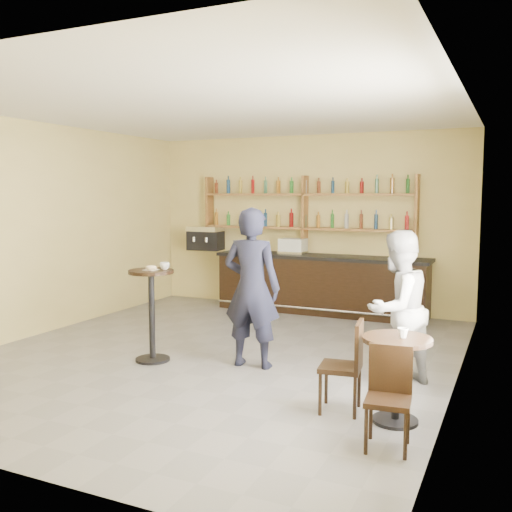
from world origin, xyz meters
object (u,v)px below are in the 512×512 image
at_px(chair_west, 340,366).
at_px(chair_south, 388,400).
at_px(pastry_case, 293,246).
at_px(pedestal_table, 152,316).
at_px(patron_second, 397,309).
at_px(espresso_machine, 206,238).
at_px(bar_counter, 321,284).
at_px(man_main, 252,288).
at_px(cafe_table, 396,380).

distance_m(chair_west, chair_south, 0.88).
xyz_separation_m(pastry_case, pedestal_table, (-0.48, -3.74, -0.59)).
bearing_deg(patron_second, pedestal_table, -54.83).
height_order(espresso_machine, pedestal_table, espresso_machine).
distance_m(pastry_case, pedestal_table, 3.82).
relative_size(bar_counter, pedestal_table, 3.28).
distance_m(man_main, chair_south, 2.65).
xyz_separation_m(espresso_machine, patron_second, (4.36, -3.39, -0.40)).
relative_size(bar_counter, cafe_table, 4.74).
bearing_deg(bar_counter, pedestal_table, -105.13).
relative_size(espresso_machine, patron_second, 0.37).
relative_size(man_main, patron_second, 1.13).
bearing_deg(cafe_table, chair_south, -85.24).
height_order(pedestal_table, cafe_table, pedestal_table).
xyz_separation_m(pastry_case, cafe_table, (2.74, -4.44, -0.77)).
relative_size(pastry_case, patron_second, 0.27).
xyz_separation_m(pedestal_table, patron_second, (3.01, 0.35, 0.28)).
bearing_deg(patron_second, espresso_machine, -99.28).
xyz_separation_m(espresso_machine, chair_west, (4.02, -4.39, -0.82)).
xyz_separation_m(bar_counter, patron_second, (2.00, -3.39, 0.35)).
bearing_deg(man_main, pedestal_table, 9.57).
distance_m(bar_counter, espresso_machine, 2.48).
xyz_separation_m(chair_south, patron_second, (-0.26, 1.65, 0.44)).
xyz_separation_m(bar_counter, man_main, (0.24, -3.42, 0.46)).
height_order(chair_south, patron_second, patron_second).
xyz_separation_m(pastry_case, man_main, (0.78, -3.42, -0.20)).
distance_m(pastry_case, cafe_table, 5.28).
bearing_deg(pastry_case, bar_counter, -3.06).
bearing_deg(pedestal_table, pastry_case, 82.76).
distance_m(bar_counter, pedestal_table, 3.88).
height_order(bar_counter, man_main, man_main).
bearing_deg(espresso_machine, bar_counter, -5.32).
relative_size(pedestal_table, cafe_table, 1.45).
height_order(pastry_case, chair_south, pastry_case).
xyz_separation_m(cafe_table, chair_west, (-0.55, 0.05, 0.05)).
xyz_separation_m(pedestal_table, chair_south, (3.27, -1.30, -0.16)).
height_order(bar_counter, pastry_case, pastry_case).
bearing_deg(man_main, cafe_table, 147.63).
relative_size(bar_counter, chair_west, 4.25).
relative_size(pedestal_table, chair_south, 1.38).
bearing_deg(cafe_table, chair_west, 174.81).
bearing_deg(man_main, bar_counter, -90.82).
xyz_separation_m(bar_counter, chair_west, (1.66, -4.39, -0.07)).
relative_size(pedestal_table, patron_second, 0.68).
bearing_deg(pedestal_table, chair_west, -13.72).
bearing_deg(espresso_machine, man_main, -58.05).
xyz_separation_m(man_main, chair_west, (1.42, -0.97, -0.53)).
distance_m(pastry_case, chair_south, 5.81).
xyz_separation_m(chair_west, patron_second, (0.34, 1.00, 0.42)).
bearing_deg(bar_counter, man_main, -85.96).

